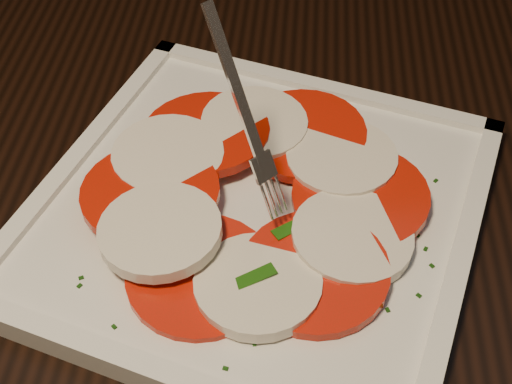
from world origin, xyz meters
name	(u,v)px	position (x,y,z in m)	size (l,w,h in m)	color
table	(147,284)	(-0.20, -0.03, 0.65)	(1.25, 0.87, 0.75)	black
chair	(221,4)	(-0.18, 0.62, 0.53)	(0.52, 0.52, 0.93)	black
plate	(256,213)	(-0.11, -0.04, 0.76)	(0.32, 0.32, 0.01)	white
caprese_salad	(256,196)	(-0.11, -0.04, 0.78)	(0.27, 0.26, 0.03)	red
fork	(236,108)	(-0.12, -0.03, 0.86)	(0.03, 0.07, 0.14)	white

